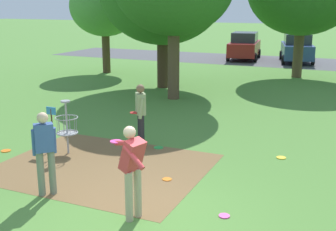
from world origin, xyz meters
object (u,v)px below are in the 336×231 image
object	(u,v)px
player_waiting_left	(45,149)
frisbee_by_tee	(167,179)
player_foreground_watching	(132,167)
frisbee_near_basket	(6,151)
frisbee_mid_grass	(158,148)
parked_car_leftmost	(244,46)
disc_golf_basket	(65,125)
tree_mid_right	(105,7)
player_throwing	(141,112)
frisbee_far_left	(281,158)
parked_car_center_left	(297,48)
frisbee_far_right	(224,216)

from	to	relation	value
player_waiting_left	frisbee_by_tee	bearing A→B (deg)	41.16
player_foreground_watching	frisbee_near_basket	world-z (taller)	player_foreground_watching
frisbee_mid_grass	parked_car_leftmost	world-z (taller)	parked_car_leftmost
disc_golf_basket	frisbee_near_basket	bearing A→B (deg)	-160.76
player_foreground_watching	disc_golf_basket	bearing A→B (deg)	143.47
player_waiting_left	player_foreground_watching	bearing A→B (deg)	-5.08
player_foreground_watching	frisbee_near_basket	distance (m)	5.22
tree_mid_right	player_throwing	bearing A→B (deg)	-54.36
player_foreground_watching	tree_mid_right	bearing A→B (deg)	123.27
disc_golf_basket	frisbee_far_left	bearing A→B (deg)	19.82
disc_golf_basket	parked_car_leftmost	world-z (taller)	parked_car_leftmost
frisbee_mid_grass	tree_mid_right	bearing A→B (deg)	127.53
player_waiting_left	frisbee_near_basket	size ratio (longest dim) A/B	6.73
parked_car_center_left	player_waiting_left	bearing A→B (deg)	-94.13
player_throwing	parked_car_leftmost	world-z (taller)	parked_car_leftmost
player_waiting_left	frisbee_mid_grass	xyz separation A→B (m)	(0.81, 3.52, -0.96)
disc_golf_basket	frisbee_far_left	size ratio (longest dim) A/B	5.78
frisbee_near_basket	frisbee_by_tee	size ratio (longest dim) A/B	1.23
tree_mid_right	parked_car_leftmost	size ratio (longest dim) A/B	1.18
player_foreground_watching	parked_car_leftmost	distance (m)	23.58
frisbee_mid_grass	tree_mid_right	size ratio (longest dim) A/B	0.05
disc_golf_basket	tree_mid_right	distance (m)	13.76
disc_golf_basket	player_waiting_left	size ratio (longest dim) A/B	0.81
player_foreground_watching	tree_mid_right	xyz separation A→B (m)	(-9.42, 14.36, 2.58)
frisbee_by_tee	parked_car_leftmost	xyz separation A→B (m)	(-3.73, 21.42, 0.91)
player_waiting_left	frisbee_near_basket	distance (m)	3.34
player_waiting_left	frisbee_near_basket	world-z (taller)	player_waiting_left
frisbee_near_basket	tree_mid_right	xyz separation A→B (m)	(-4.65, 12.50, 3.56)
frisbee_by_tee	parked_car_center_left	size ratio (longest dim) A/B	0.05
player_waiting_left	frisbee_far_left	xyz separation A→B (m)	(3.94, 4.07, -0.96)
parked_car_center_left	disc_golf_basket	bearing A→B (deg)	-97.80
frisbee_near_basket	frisbee_by_tee	world-z (taller)	same
frisbee_near_basket	parked_car_center_left	bearing A→B (deg)	78.38
player_throwing	frisbee_far_left	world-z (taller)	player_throwing
player_throwing	player_waiting_left	world-z (taller)	same
frisbee_mid_grass	parked_car_leftmost	distance (m)	19.75
frisbee_far_right	player_throwing	bearing A→B (deg)	137.99
player_throwing	frisbee_near_basket	distance (m)	3.66
parked_car_leftmost	frisbee_far_right	bearing A→B (deg)	-76.61
parked_car_leftmost	frisbee_far_left	bearing A→B (deg)	-73.08
frisbee_mid_grass	frisbee_far_left	size ratio (longest dim) A/B	1.05
frisbee_far_left	parked_car_leftmost	distance (m)	19.89
frisbee_by_tee	frisbee_mid_grass	bearing A→B (deg)	120.10
parked_car_leftmost	tree_mid_right	bearing A→B (deg)	-121.92
parked_car_center_left	frisbee_far_right	bearing A→B (deg)	-85.25
player_waiting_left	disc_golf_basket	bearing A→B (deg)	118.21
frisbee_by_tee	parked_car_center_left	world-z (taller)	parked_car_center_left
player_waiting_left	frisbee_mid_grass	bearing A→B (deg)	77.00
tree_mid_right	frisbee_mid_grass	bearing A→B (deg)	-52.47
frisbee_by_tee	frisbee_far_left	xyz separation A→B (m)	(2.05, 2.41, 0.00)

